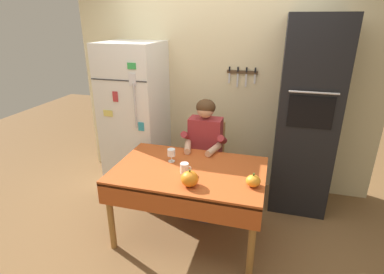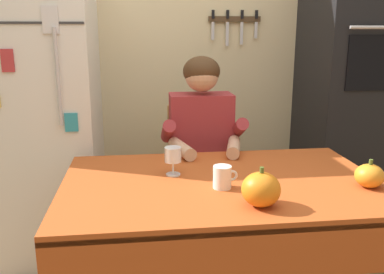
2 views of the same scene
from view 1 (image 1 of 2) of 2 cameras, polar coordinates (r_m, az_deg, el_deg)
ground_plane at (r=3.16m, az=-1.02°, el=-18.83°), size 10.00×10.00×0.00m
back_wall_assembly at (r=3.78m, az=5.58°, el=10.10°), size 3.70×0.13×2.60m
refrigerator at (r=3.83m, az=-10.66°, el=3.79°), size 0.68×0.71×1.80m
wall_oven at (r=3.46m, az=20.83°, el=3.43°), size 0.60×0.64×2.10m
dining_table at (r=2.84m, az=-0.66°, el=-7.72°), size 1.40×0.90×0.74m
chair_behind_person at (r=3.59m, az=2.97°, el=-3.77°), size 0.40×0.40×0.93m
seated_person at (r=3.33m, az=2.32°, el=-1.59°), size 0.47×0.55×1.25m
coffee_mug at (r=2.72m, az=-1.40°, el=-5.93°), size 0.10×0.08×0.10m
wine_glass at (r=2.92m, az=-3.94°, el=-3.05°), size 0.08×0.08×0.13m
pumpkin_large at (r=2.57m, az=11.53°, el=-8.15°), size 0.12×0.12×0.12m
pumpkin_medium at (r=2.52m, az=-0.44°, el=-7.93°), size 0.15×0.15×0.15m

